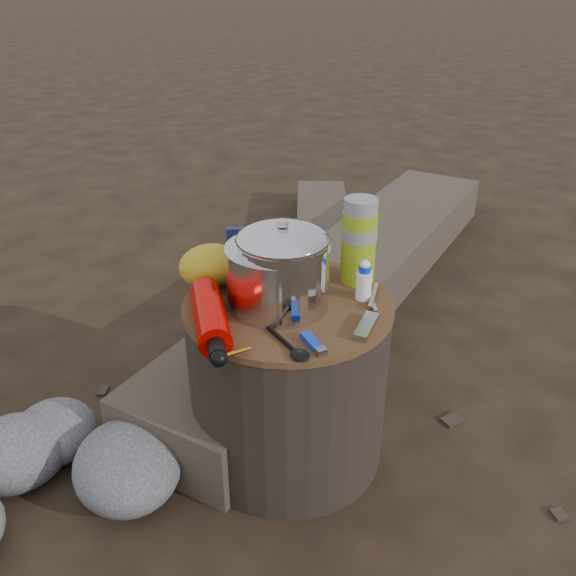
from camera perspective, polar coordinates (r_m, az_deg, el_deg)
name	(u,v)px	position (r m, az deg, el deg)	size (l,w,h in m)	color
ground	(288,448)	(1.66, 0.00, -14.74)	(60.00, 60.00, 0.00)	black
stump	(288,380)	(1.52, 0.00, -8.60)	(0.48, 0.48, 0.44)	black
rock_ring	(51,568)	(1.37, -21.32, -23.21)	(0.47, 1.03, 0.20)	#535357
log_main	(352,276)	(2.30, 5.99, 1.10)	(0.37, 2.18, 0.18)	#44382E
log_small	(324,240)	(2.69, 3.39, 4.50)	(0.24, 1.31, 0.11)	#44382E
foil_windscreen	(278,276)	(1.36, -0.99, 1.15)	(0.23, 0.23, 0.14)	#BCBCC2
camping_pot	(283,268)	(1.33, -0.49, 1.92)	(0.20, 0.20, 0.20)	silver
fuel_bottle	(210,316)	(1.29, -7.31, -2.64)	(0.07, 0.29, 0.07)	#CB0400
thermos	(359,241)	(1.46, 6.66, 4.37)	(0.08, 0.08, 0.21)	#8CA619
travel_mug	(306,250)	(1.52, 1.73, 3.62)	(0.07, 0.07, 0.11)	black
stuff_sack	(210,266)	(1.46, -7.31, 2.10)	(0.15, 0.12, 0.10)	gold
food_pouch	(248,253)	(1.49, -3.77, 3.29)	(0.10, 0.02, 0.13)	#111B53
lighter	(312,341)	(1.24, 2.22, -5.01)	(0.02, 0.08, 0.02)	#0F32C6
multitool	(366,326)	(1.30, 7.34, -3.59)	(0.03, 0.11, 0.01)	#9D9DA1
pot_grabber	(371,298)	(1.42, 7.77, -0.89)	(0.03, 0.12, 0.01)	#9D9DA1
spork	(282,339)	(1.25, -0.57, -4.79)	(0.03, 0.14, 0.01)	black
squeeze_bottle	(364,282)	(1.40, 7.13, 0.57)	(0.04, 0.04, 0.09)	white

